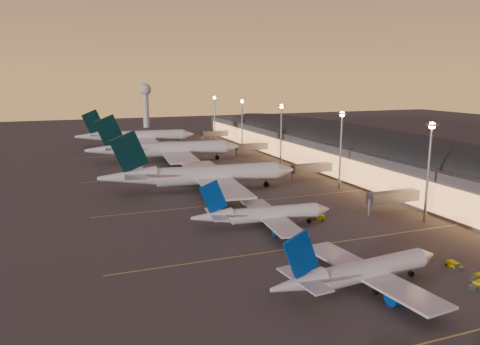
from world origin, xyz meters
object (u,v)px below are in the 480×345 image
object	(u,v)px
airliner_narrow_south	(360,272)
airliner_narrow_north	(263,215)
radar_tower	(145,98)
baggage_tug_d	(454,265)
airliner_wide_near	(201,175)
airliner_wide_mid	(166,149)
airliner_wide_far	(137,136)
baggage_tug_a	(480,277)
baggage_tug_b	(480,285)
baggage_tug_c	(318,217)

from	to	relation	value
airliner_narrow_south	airliner_narrow_north	xyz separation A→B (m)	(-1.68, 38.14, 0.00)
radar_tower	baggage_tug_d	distance (m)	286.89
airliner_wide_near	airliner_wide_mid	size ratio (longest dim) A/B	0.96
airliner_narrow_south	radar_tower	bearing A→B (deg)	81.59
airliner_wide_far	baggage_tug_a	size ratio (longest dim) A/B	14.98
baggage_tug_b	baggage_tug_c	bearing A→B (deg)	87.32
airliner_narrow_north	baggage_tug_c	distance (m)	16.56
airliner_wide_near	baggage_tug_c	xyz separation A→B (m)	(19.78, -40.91, -4.84)
baggage_tug_d	airliner_wide_far	bearing A→B (deg)	15.84
airliner_wide_near	baggage_tug_a	distance (m)	89.56
baggage_tug_d	airliner_narrow_south	bearing A→B (deg)	100.00
airliner_wide_mid	airliner_narrow_north	bearing A→B (deg)	-83.50
baggage_tug_d	airliner_wide_near	bearing A→B (deg)	26.33
airliner_narrow_north	baggage_tug_c	bearing A→B (deg)	8.73
baggage_tug_d	baggage_tug_c	bearing A→B (deg)	19.41
baggage_tug_c	radar_tower	bearing A→B (deg)	125.03
airliner_narrow_south	airliner_wide_mid	world-z (taller)	airliner_wide_mid
baggage_tug_c	baggage_tug_d	world-z (taller)	baggage_tug_c
airliner_narrow_north	baggage_tug_a	size ratio (longest dim) A/B	8.52
baggage_tug_c	airliner_narrow_south	bearing A→B (deg)	-75.69
baggage_tug_b	baggage_tug_c	world-z (taller)	baggage_tug_b
airliner_wide_mid	baggage_tug_b	size ratio (longest dim) A/B	15.50
airliner_wide_mid	baggage_tug_b	bearing A→B (deg)	-75.40
airliner_narrow_north	baggage_tug_d	xyz separation A→B (m)	(25.00, -36.67, -2.85)
airliner_wide_mid	baggage_tug_c	size ratio (longest dim) A/B	16.59
airliner_wide_mid	baggage_tug_c	bearing A→B (deg)	-74.20
airliner_wide_mid	baggage_tug_c	distance (m)	101.03
airliner_narrow_south	airliner_wide_mid	xyz separation A→B (m)	(-4.42, 138.26, 2.23)
airliner_narrow_north	radar_tower	distance (m)	250.40
airliner_wide_near	baggage_tug_d	bearing A→B (deg)	-65.25
airliner_wide_near	baggage_tug_c	bearing A→B (deg)	-59.37
airliner_narrow_north	baggage_tug_c	size ratio (longest dim) A/B	8.88
airliner_wide_mid	radar_tower	distance (m)	151.07
baggage_tug_b	baggage_tug_d	distance (m)	9.14
baggage_tug_b	airliner_narrow_north	bearing A→B (deg)	106.17
airliner_narrow_south	airliner_wide_far	world-z (taller)	airliner_wide_far
airliner_wide_far	baggage_tug_a	bearing A→B (deg)	-76.16
baggage_tug_a	baggage_tug_d	size ratio (longest dim) A/B	1.12
airliner_narrow_south	airliner_wide_far	xyz separation A→B (m)	(-8.53, 192.93, 1.91)
airliner_narrow_south	airliner_wide_near	distance (m)	80.27
baggage_tug_a	baggage_tug_c	bearing A→B (deg)	92.04
airliner_narrow_north	baggage_tug_d	size ratio (longest dim) A/B	9.56
airliner_wide_mid	radar_tower	world-z (taller)	radar_tower
airliner_narrow_north	baggage_tug_b	distance (m)	50.47
airliner_narrow_south	airliner_wide_far	size ratio (longest dim) A/B	0.57
airliner_wide_mid	baggage_tug_a	bearing A→B (deg)	-74.09
airliner_wide_far	airliner_wide_mid	bearing A→B (deg)	-81.00
airliner_narrow_south	baggage_tug_b	world-z (taller)	airliner_narrow_south
radar_tower	baggage_tug_c	bearing A→B (deg)	-89.73
airliner_wide_mid	baggage_tug_a	xyz separation A→B (m)	(27.72, -142.96, -5.02)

